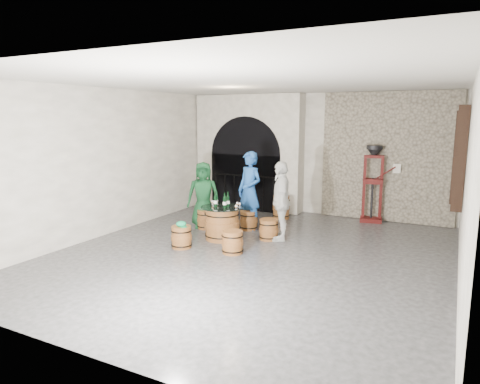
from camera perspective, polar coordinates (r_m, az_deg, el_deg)
The scene contains 31 objects.
ground at distance 8.23m, azimuth 1.63°, elevation -8.30°, with size 8.00×8.00×0.00m, color #29292C.
wall_back at distance 11.59m, azimuth 10.25°, elevation 4.97°, with size 8.00×8.00×0.00m, color silver.
wall_front at distance 4.64m, azimuth -20.07°, elevation -2.80°, with size 8.00×8.00×0.00m, color silver.
wall_left at distance 9.88m, azimuth -17.00°, elevation 3.85°, with size 8.00×8.00×0.00m, color silver.
wall_right at distance 7.13m, azimuth 28.03°, elevation 0.91°, with size 8.00×8.00×0.00m, color silver.
ceiling at distance 7.84m, azimuth 1.75°, elevation 14.51°, with size 8.00×8.00×0.00m, color beige.
stone_facing_panel at distance 11.15m, azimuth 19.06°, elevation 4.39°, with size 3.20×0.12×3.18m, color gray.
arched_opening at distance 12.05m, azimuth 1.17°, elevation 5.22°, with size 3.10×0.60×3.19m.
shuttered_window at distance 9.49m, azimuth 27.26°, elevation 4.16°, with size 0.23×1.10×2.00m.
barrel_table at distance 9.13m, azimuth -2.41°, elevation -4.18°, with size 0.91×0.91×0.71m.
barrel_stool_left at distance 10.06m, azimuth -4.58°, elevation -3.64°, with size 0.43×0.43×0.44m.
barrel_stool_far at distance 9.93m, azimuth 1.17°, elevation -3.78°, with size 0.43×0.43×0.44m.
barrel_stool_right at distance 9.14m, azimuth 3.85°, elevation -5.01°, with size 0.43×0.43×0.44m.
barrel_stool_near_right at distance 8.22m, azimuth -1.01°, elevation -6.71°, with size 0.43×0.43×0.44m.
barrel_stool_near_left at distance 8.64m, azimuth -7.82°, elevation -5.97°, with size 0.43×0.43×0.44m.
green_cap at distance 8.57m, azimuth -7.84°, elevation -4.26°, with size 0.25×0.20×0.11m.
person_green at distance 10.08m, azimuth -4.91°, elevation -0.38°, with size 0.76×0.49×1.55m, color #113E1F.
person_blue at distance 9.82m, azimuth 1.29°, elevation 0.16°, with size 0.66×0.43×1.81m, color #1A4A94.
person_white at distance 9.02m, azimuth 5.49°, elevation -1.20°, with size 0.98×0.41×1.68m, color silver.
wine_bottle_left at distance 9.05m, azimuth -3.28°, elevation -1.15°, with size 0.08×0.08×0.32m.
wine_bottle_center at distance 8.90m, azimuth -2.06°, elevation -1.32°, with size 0.08×0.08×0.32m.
wine_bottle_right at distance 9.02m, azimuth -1.63°, elevation -1.17°, with size 0.08×0.08×0.32m.
tasting_glass_a at distance 9.12m, azimuth -3.49°, elevation -1.58°, with size 0.05×0.05×0.10m, color #A35E1F, non-canonical shape.
tasting_glass_b at distance 8.99m, azimuth -0.05°, elevation -1.74°, with size 0.05×0.05×0.10m, color #A35E1F, non-canonical shape.
tasting_glass_c at distance 9.31m, azimuth -3.05°, elevation -1.34°, with size 0.05×0.05×0.10m, color #A35E1F, non-canonical shape.
tasting_glass_d at distance 9.04m, azimuth -0.37°, elevation -1.68°, with size 0.05×0.05×0.10m, color #A35E1F, non-canonical shape.
tasting_glass_e at distance 8.76m, azimuth -0.54°, elevation -2.05°, with size 0.05×0.05×0.10m, color #A35E1F, non-canonical shape.
tasting_glass_f at distance 9.27m, azimuth -3.69°, elevation -1.41°, with size 0.05×0.05×0.10m, color #A35E1F, non-canonical shape.
side_barrel at distance 11.02m, azimuth 5.53°, elevation -2.04°, with size 0.45×0.45×0.59m.
corking_press at distance 11.01m, azimuth 17.32°, elevation 1.83°, with size 0.81×0.50×1.90m.
control_box at distance 11.06m, azimuth 20.21°, elevation 2.98°, with size 0.18×0.10×0.22m, color silver.
Camera 1 is at (3.35, -7.06, 2.58)m, focal length 32.00 mm.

